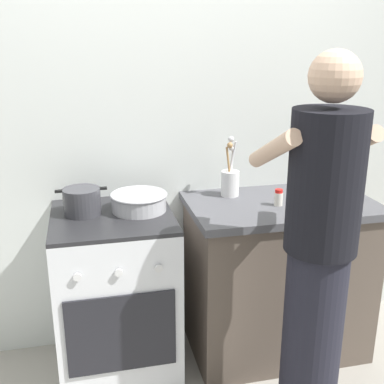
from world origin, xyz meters
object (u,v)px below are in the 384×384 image
(mixing_bowl, at_px, (139,201))
(utensil_crock, at_px, (230,180))
(oil_bottle, at_px, (327,185))
(person, at_px, (318,257))
(spice_bottle, at_px, (279,198))
(pot, at_px, (82,201))
(stove_range, at_px, (116,296))

(mixing_bowl, xyz_separation_m, utensil_crock, (0.52, 0.13, 0.04))
(oil_bottle, bearing_deg, person, -120.19)
(spice_bottle, bearing_deg, utensil_crock, 132.54)
(pot, relative_size, oil_bottle, 1.12)
(stove_range, relative_size, mixing_bowl, 3.12)
(utensil_crock, bearing_deg, pot, -171.61)
(utensil_crock, distance_m, oil_bottle, 0.52)
(spice_bottle, bearing_deg, stove_range, 176.78)
(stove_range, bearing_deg, pot, 160.64)
(person, bearing_deg, oil_bottle, 59.81)
(pot, bearing_deg, person, -34.02)
(mixing_bowl, relative_size, oil_bottle, 1.29)
(stove_range, distance_m, utensil_crock, 0.87)
(stove_range, height_order, oil_bottle, oil_bottle)
(stove_range, bearing_deg, mixing_bowl, 15.40)
(mixing_bowl, distance_m, oil_bottle, 0.99)
(utensil_crock, relative_size, oil_bottle, 1.49)
(pot, relative_size, person, 0.15)
(utensil_crock, height_order, person, person)
(pot, relative_size, mixing_bowl, 0.87)
(mixing_bowl, bearing_deg, utensil_crock, 13.89)
(pot, height_order, utensil_crock, utensil_crock)
(utensil_crock, xyz_separation_m, person, (0.15, -0.76, -0.13))
(mixing_bowl, relative_size, person, 0.17)
(stove_range, relative_size, oil_bottle, 4.02)
(stove_range, bearing_deg, oil_bottle, -2.48)
(mixing_bowl, height_order, spice_bottle, mixing_bowl)
(pot, distance_m, oil_bottle, 1.27)
(utensil_crock, relative_size, person, 0.20)
(person, bearing_deg, mixing_bowl, 136.75)
(pot, distance_m, person, 1.15)
(spice_bottle, bearing_deg, mixing_bowl, 173.10)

